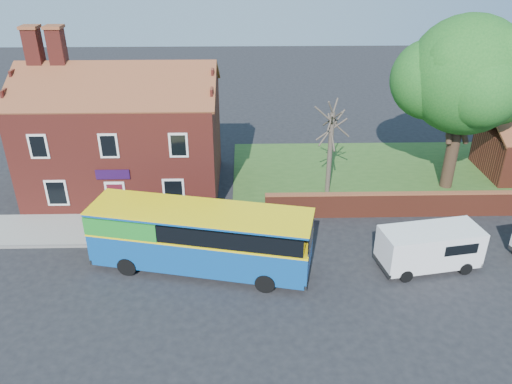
{
  "coord_description": "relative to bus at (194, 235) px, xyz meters",
  "views": [
    {
      "loc": [
        0.83,
        -19.34,
        15.35
      ],
      "look_at": [
        1.41,
        5.0,
        2.79
      ],
      "focal_mm": 35.0,
      "sensor_mm": 36.0,
      "label": 1
    }
  ],
  "objects": [
    {
      "name": "grass_strip",
      "position": [
        14.8,
        10.99,
        -1.89
      ],
      "size": [
        26.0,
        12.0,
        0.04
      ],
      "primitive_type": "cube",
      "color": "#426B28",
      "rests_on": "ground"
    },
    {
      "name": "ground",
      "position": [
        1.8,
        -2.01,
        -1.91
      ],
      "size": [
        120.0,
        120.0,
        0.0
      ],
      "primitive_type": "plane",
      "color": "black",
      "rests_on": "ground"
    },
    {
      "name": "large_tree",
      "position": [
        16.46,
        9.17,
        5.52
      ],
      "size": [
        9.31,
        7.37,
        11.36
      ],
      "color": "black",
      "rests_on": "ground"
    },
    {
      "name": "van_near",
      "position": [
        11.99,
        -0.28,
        -0.67
      ],
      "size": [
        5.34,
        2.85,
        2.23
      ],
      "rotation": [
        0.0,
        0.0,
        0.17
      ],
      "color": "white",
      "rests_on": "ground"
    },
    {
      "name": "kerb",
      "position": [
        -5.2,
        1.99,
        -1.84
      ],
      "size": [
        18.0,
        0.15,
        0.14
      ],
      "primitive_type": "cube",
      "color": "slate",
      "rests_on": "ground"
    },
    {
      "name": "bare_tree",
      "position": [
        8.12,
        8.36,
        1.18
      ],
      "size": [
        2.26,
        2.69,
        6.03
      ],
      "color": "#4C4238",
      "rests_on": "ground"
    },
    {
      "name": "pavement",
      "position": [
        -5.2,
        3.74,
        -1.85
      ],
      "size": [
        18.0,
        3.5,
        0.12
      ],
      "primitive_type": "cube",
      "color": "gray",
      "rests_on": "ground"
    },
    {
      "name": "shop_building",
      "position": [
        -5.23,
        9.49,
        1.5
      ],
      "size": [
        12.3,
        8.13,
        10.5
      ],
      "color": "maroon",
      "rests_on": "ground"
    },
    {
      "name": "bus",
      "position": [
        0.0,
        0.0,
        0.0
      ],
      "size": [
        11.43,
        5.13,
        3.37
      ],
      "rotation": [
        0.0,
        0.0,
        -0.22
      ],
      "color": "#0D4995",
      "rests_on": "ground"
    },
    {
      "name": "boundary_wall",
      "position": [
        14.8,
        4.99,
        -1.1
      ],
      "size": [
        22.0,
        0.38,
        1.6
      ],
      "color": "maroon",
      "rests_on": "ground"
    }
  ]
}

